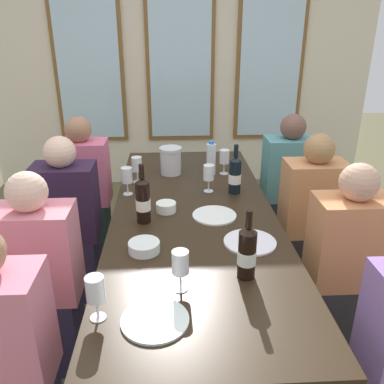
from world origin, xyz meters
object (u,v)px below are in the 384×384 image
object	(u,v)px
seated_person_6	(3,363)
metal_pitcher	(171,160)
wine_bottle_0	(143,200)
seated_person_5	(310,221)
dining_table	(194,225)
seated_person_3	(287,189)
white_plate_1	(250,242)
wine_glass_0	(180,264)
white_plate_2	(155,320)
seated_person_0	(42,282)
wine_bottle_1	(235,175)
seated_person_2	(85,193)
white_plate_0	(214,215)
wine_bottle_2	(247,252)
seated_person_1	(344,269)
seated_person_4	(69,225)
water_bottle	(211,159)
wine_glass_3	(95,291)
wine_glass_2	(224,157)
tasting_bowl_0	(166,207)
wine_glass_4	(137,165)
wine_glass_1	(209,173)
wine_glass_5	(127,176)

from	to	relation	value
seated_person_6	metal_pitcher	bearing A→B (deg)	65.96
wine_bottle_0	seated_person_5	distance (m)	1.16
dining_table	seated_person_3	distance (m)	1.16
white_plate_1	wine_glass_0	world-z (taller)	wine_glass_0
white_plate_2	seated_person_0	xyz separation A→B (m)	(-0.59, 0.57, -0.22)
wine_bottle_1	seated_person_2	distance (m)	1.23
white_plate_0	seated_person_3	size ratio (longest dim) A/B	0.22
white_plate_1	seated_person_3	world-z (taller)	seated_person_3
white_plate_2	wine_bottle_2	world-z (taller)	wine_bottle_2
seated_person_1	wine_bottle_1	bearing A→B (deg)	132.68
white_plate_2	seated_person_6	distance (m)	0.63
wine_bottle_2	seated_person_4	xyz separation A→B (m)	(-0.96, 0.92, -0.33)
white_plate_2	wine_bottle_1	distance (m)	1.24
seated_person_1	seated_person_4	world-z (taller)	same
water_bottle	seated_person_5	world-z (taller)	seated_person_5
wine_glass_3	seated_person_1	size ratio (longest dim) A/B	0.16
white_plate_1	seated_person_1	bearing A→B (deg)	7.57
wine_glass_2	seated_person_1	size ratio (longest dim) A/B	0.16
water_bottle	wine_glass_2	distance (m)	0.09
white_plate_0	seated_person_1	bearing A→B (deg)	-18.93
seated_person_1	wine_bottle_0	bearing A→B (deg)	169.96
dining_table	wine_bottle_0	world-z (taller)	wine_bottle_0
white_plate_0	white_plate_2	distance (m)	0.88
dining_table	wine_bottle_0	size ratio (longest dim) A/B	7.15
seated_person_5	seated_person_2	bearing A→B (deg)	160.28
tasting_bowl_0	wine_glass_2	world-z (taller)	wine_glass_2
wine_glass_4	tasting_bowl_0	bearing A→B (deg)	-67.41
white_plate_2	seated_person_1	size ratio (longest dim) A/B	0.22
water_bottle	seated_person_4	xyz separation A→B (m)	(-0.93, -0.31, -0.33)
seated_person_4	seated_person_6	xyz separation A→B (m)	(0.00, -1.13, 0.00)
white_plate_0	seated_person_0	world-z (taller)	seated_person_0
seated_person_1	white_plate_2	bearing A→B (deg)	-148.31
wine_glass_1	wine_glass_2	bearing A→B (deg)	66.18
wine_glass_1	wine_glass_5	size ratio (longest dim) A/B	1.00
white_plate_1	wine_glass_0	distance (m)	0.50
wine_bottle_1	water_bottle	size ratio (longest dim) A/B	1.29
wine_bottle_0	seated_person_4	bearing A→B (deg)	142.34
wine_glass_1	wine_glass_4	xyz separation A→B (m)	(-0.46, 0.18, -0.00)
water_bottle	wine_glass_0	bearing A→B (deg)	-100.87
seated_person_6	seated_person_0	bearing A→B (deg)	90.00
white_plate_2	seated_person_5	world-z (taller)	seated_person_5
wine_glass_4	white_plate_2	bearing A→B (deg)	-83.54
seated_person_0	seated_person_4	world-z (taller)	same
wine_glass_3	seated_person_0	size ratio (longest dim) A/B	0.16
dining_table	wine_glass_5	size ratio (longest dim) A/B	13.27
wine_bottle_0	wine_glass_5	world-z (taller)	wine_bottle_0
wine_glass_5	seated_person_0	size ratio (longest dim) A/B	0.16
metal_pitcher	seated_person_3	xyz separation A→B (m)	(0.90, 0.19, -0.31)
metal_pitcher	wine_glass_1	bearing A→B (deg)	-55.17
metal_pitcher	wine_glass_2	xyz separation A→B (m)	(0.37, -0.02, 0.03)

